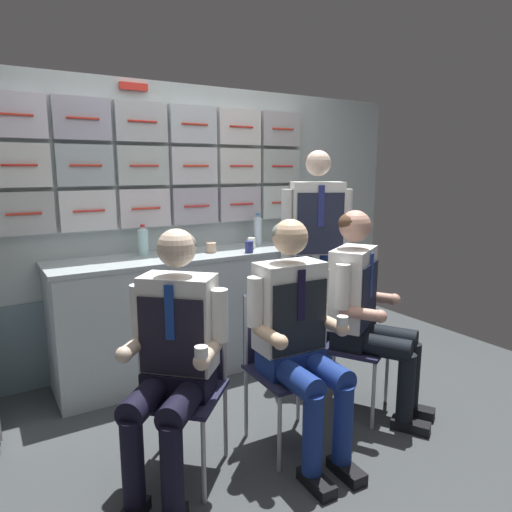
# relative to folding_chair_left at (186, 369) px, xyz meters

# --- Properties ---
(ground) EXTENTS (4.80, 4.80, 0.04)m
(ground) POSITION_rel_folding_chair_left_xyz_m (0.54, -0.03, -0.54)
(ground) COLOR #393E3F
(galley_bulkhead) EXTENTS (4.20, 0.14, 2.15)m
(galley_bulkhead) POSITION_rel_folding_chair_left_xyz_m (0.52, 1.33, 0.60)
(galley_bulkhead) COLOR #AEBBBA
(galley_bulkhead) RESTS_ON ground
(galley_counter) EXTENTS (1.81, 0.53, 0.90)m
(galley_counter) POSITION_rel_folding_chair_left_xyz_m (0.39, 1.06, -0.06)
(galley_counter) COLOR #B5C2C6
(galley_counter) RESTS_ON ground
(folding_chair_left) EXTENTS (0.57, 0.57, 0.84)m
(folding_chair_left) POSITION_rel_folding_chair_left_xyz_m (0.00, 0.00, 0.00)
(folding_chair_left) COLOR #A8AAAF
(folding_chair_left) RESTS_ON ground
(crew_member_left) EXTENTS (0.64, 0.65, 1.25)m
(crew_member_left) POSITION_rel_folding_chair_left_xyz_m (-0.11, -0.12, 0.17)
(crew_member_left) COLOR black
(crew_member_left) RESTS_ON ground
(folding_chair_right) EXTENTS (0.42, 0.42, 0.84)m
(folding_chair_right) POSITION_rel_folding_chair_left_xyz_m (0.55, -0.05, 0.00)
(folding_chair_right) COLOR #A8AAAF
(folding_chair_right) RESTS_ON ground
(crew_member_right) EXTENTS (0.50, 0.62, 1.26)m
(crew_member_right) POSITION_rel_folding_chair_left_xyz_m (0.55, -0.21, 0.18)
(crew_member_right) COLOR black
(crew_member_right) RESTS_ON ground
(folding_chair_by_counter) EXTENTS (0.55, 0.55, 0.84)m
(folding_chair_by_counter) POSITION_rel_folding_chair_left_xyz_m (1.07, 0.05, 0.00)
(folding_chair_by_counter) COLOR #A8AAAF
(folding_chair_by_counter) RESTS_ON ground
(crew_member_by_counter) EXTENTS (0.61, 0.70, 1.28)m
(crew_member_by_counter) POSITION_rel_folding_chair_left_xyz_m (1.15, -0.09, 0.19)
(crew_member_by_counter) COLOR black
(crew_member_by_counter) RESTS_ON ground
(crew_member_standing) EXTENTS (0.48, 0.37, 1.65)m
(crew_member_standing) POSITION_rel_folding_chair_left_xyz_m (1.29, 0.57, 0.46)
(crew_member_standing) COLOR black
(crew_member_standing) RESTS_ON ground
(sparkling_bottle_green) EXTENTS (0.08, 0.08, 0.23)m
(sparkling_bottle_green) POSITION_rel_folding_chair_left_xyz_m (0.18, 1.17, 0.49)
(sparkling_bottle_green) COLOR silver
(sparkling_bottle_green) RESTS_ON galley_counter
(water_bottle_short) EXTENTS (0.07, 0.07, 0.26)m
(water_bottle_short) POSITION_rel_folding_chair_left_xyz_m (1.14, 1.16, 0.51)
(water_bottle_short) COLOR silver
(water_bottle_short) RESTS_ON galley_counter
(paper_cup_tan) EXTENTS (0.08, 0.08, 0.07)m
(paper_cup_tan) POSITION_rel_folding_chair_left_xyz_m (0.65, 1.02, 0.43)
(paper_cup_tan) COLOR tan
(paper_cup_tan) RESTS_ON galley_counter
(coffee_cup_white) EXTENTS (0.06, 0.06, 0.09)m
(coffee_cup_white) POSITION_rel_folding_chair_left_xyz_m (0.99, 1.00, 0.43)
(coffee_cup_white) COLOR white
(coffee_cup_white) RESTS_ON galley_counter
(espresso_cup_small) EXTENTS (0.06, 0.06, 0.09)m
(espresso_cup_small) POSITION_rel_folding_chair_left_xyz_m (0.89, 0.87, 0.43)
(espresso_cup_small) COLOR navy
(espresso_cup_small) RESTS_ON galley_counter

